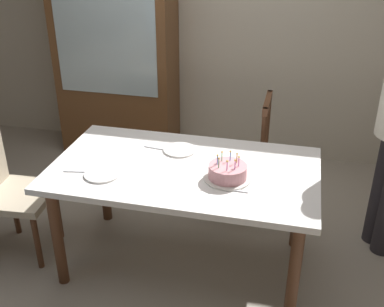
% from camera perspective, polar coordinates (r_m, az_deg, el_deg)
% --- Properties ---
extents(ground, '(6.40, 6.40, 0.00)m').
position_cam_1_polar(ground, '(3.35, -0.85, -12.99)').
color(ground, '#9E9384').
extents(back_wall, '(6.40, 0.10, 2.60)m').
position_cam_1_polar(back_wall, '(4.46, 5.13, 15.96)').
color(back_wall, beige).
rests_on(back_wall, ground).
extents(dining_table, '(1.65, 0.94, 0.75)m').
position_cam_1_polar(dining_table, '(2.96, -0.94, -3.15)').
color(dining_table, white).
rests_on(dining_table, ground).
extents(birthday_cake, '(0.28, 0.28, 0.16)m').
position_cam_1_polar(birthday_cake, '(2.77, 4.34, -2.32)').
color(birthday_cake, silver).
rests_on(birthday_cake, dining_table).
extents(plate_near_celebrant, '(0.22, 0.22, 0.01)m').
position_cam_1_polar(plate_near_celebrant, '(2.88, -10.82, -2.46)').
color(plate_near_celebrant, white).
rests_on(plate_near_celebrant, dining_table).
extents(plate_far_side, '(0.22, 0.22, 0.01)m').
position_cam_1_polar(plate_far_side, '(3.12, -1.47, 0.44)').
color(plate_far_side, white).
rests_on(plate_far_side, dining_table).
extents(fork_near_celebrant, '(0.18, 0.05, 0.01)m').
position_cam_1_polar(fork_near_celebrant, '(2.95, -13.67, -2.13)').
color(fork_near_celebrant, silver).
rests_on(fork_near_celebrant, dining_table).
extents(fork_far_side, '(0.18, 0.04, 0.01)m').
position_cam_1_polar(fork_far_side, '(3.15, -4.31, 0.65)').
color(fork_far_side, silver).
rests_on(fork_far_side, dining_table).
extents(fork_near_guest, '(0.18, 0.02, 0.01)m').
position_cam_1_polar(fork_near_guest, '(2.69, 4.93, -4.44)').
color(fork_near_guest, silver).
rests_on(fork_near_guest, dining_table).
extents(chair_spindle_back, '(0.44, 0.44, 0.95)m').
position_cam_1_polar(chair_spindle_back, '(3.70, 6.03, -0.33)').
color(chair_spindle_back, beige).
rests_on(chair_spindle_back, ground).
extents(chair_upholstered, '(0.48, 0.47, 0.95)m').
position_cam_1_polar(chair_upholstered, '(3.41, -21.75, -3.46)').
color(chair_upholstered, tan).
rests_on(chair_upholstered, ground).
extents(china_cabinet, '(1.10, 0.45, 1.90)m').
position_cam_1_polar(china_cabinet, '(4.54, -9.17, 11.42)').
color(china_cabinet, brown).
rests_on(china_cabinet, ground).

